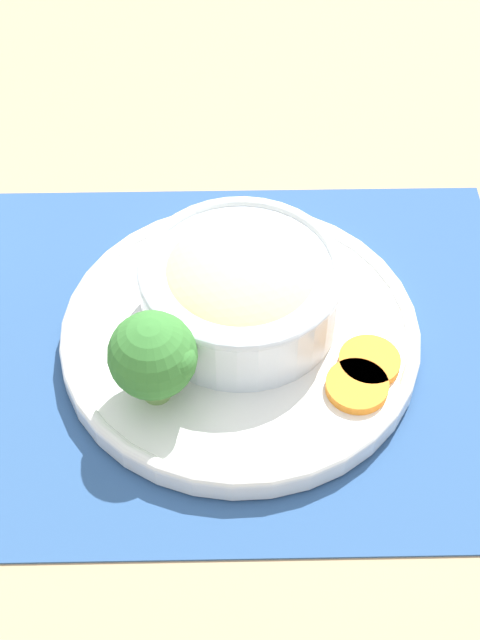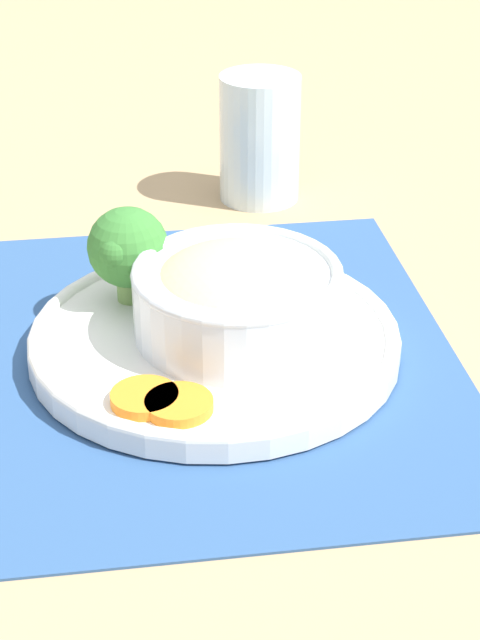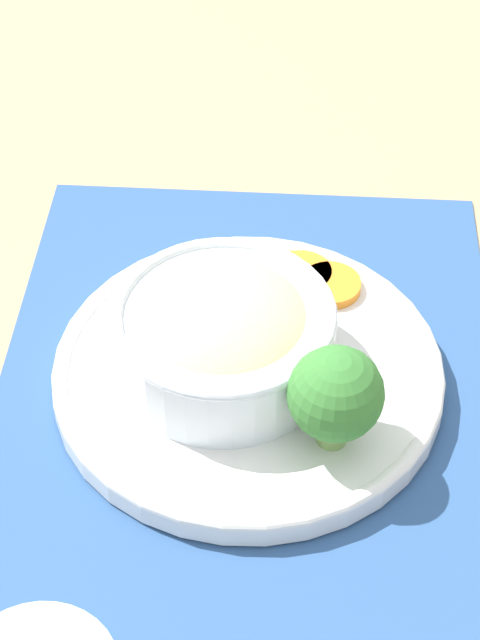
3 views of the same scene
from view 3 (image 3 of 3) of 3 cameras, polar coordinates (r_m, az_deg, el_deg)
name	(u,v)px [view 3 (image 3 of 3)]	position (r m, az deg, el deg)	size (l,w,h in m)	color
ground_plane	(248,385)	(0.78, 0.43, -3.50)	(4.00, 4.00, 0.00)	tan
placemat	(248,383)	(0.78, 0.43, -3.40)	(0.47, 0.39, 0.00)	#2D5184
plate	(248,371)	(0.77, 0.44, -2.74)	(0.28, 0.28, 0.02)	white
bowl	(224,332)	(0.74, -0.86, -0.65)	(0.16, 0.16, 0.07)	silver
broccoli_floret	(336,394)	(0.69, 5.14, -3.95)	(0.06, 0.06, 0.08)	#759E51
carrot_slice_near	(330,285)	(0.82, 4.85, 1.86)	(0.05, 0.05, 0.01)	orange
carrot_slice_middle	(302,274)	(0.83, 3.31, 2.48)	(0.05, 0.05, 0.01)	orange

